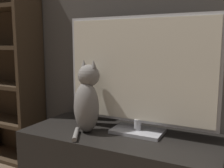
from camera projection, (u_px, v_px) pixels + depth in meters
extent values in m
cube|color=black|center=(120.00, 167.00, 1.62)|extent=(1.19, 0.52, 0.43)
cube|color=#B7B7BC|center=(138.00, 131.00, 1.60)|extent=(0.31, 0.19, 0.02)
cylinder|color=#B7B7BC|center=(138.00, 124.00, 1.59)|extent=(0.04, 0.04, 0.07)
cube|color=#B7B7BC|center=(139.00, 70.00, 1.55)|extent=(0.92, 0.02, 0.63)
cube|color=silver|center=(138.00, 70.00, 1.53)|extent=(0.89, 0.01, 0.60)
ellipsoid|color=gray|center=(86.00, 107.00, 1.59)|extent=(0.17, 0.16, 0.31)
ellipsoid|color=silver|center=(92.00, 108.00, 1.64)|extent=(0.09, 0.06, 0.17)
sphere|color=gray|center=(89.00, 76.00, 1.59)|extent=(0.14, 0.14, 0.13)
cone|color=gray|center=(84.00, 63.00, 1.59)|extent=(0.04, 0.04, 0.04)
cone|color=gray|center=(94.00, 64.00, 1.56)|extent=(0.04, 0.04, 0.04)
cylinder|color=gray|center=(76.00, 134.00, 1.53)|extent=(0.12, 0.18, 0.03)
cube|color=#3D2D1E|center=(30.00, 68.00, 2.02)|extent=(0.03, 0.28, 1.57)
cube|color=#3D2D1E|center=(4.00, 65.00, 2.32)|extent=(0.89, 0.03, 1.57)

